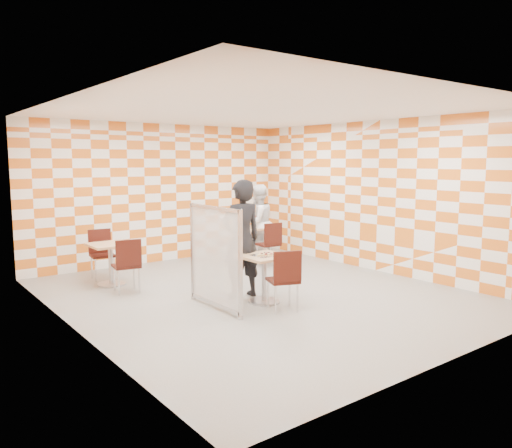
{
  "coord_description": "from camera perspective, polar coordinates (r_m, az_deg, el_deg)",
  "views": [
    {
      "loc": [
        -4.94,
        -6.42,
        2.21
      ],
      "look_at": [
        0.1,
        0.2,
        1.15
      ],
      "focal_mm": 35.0,
      "sensor_mm": 36.0,
      "label": 1
    }
  ],
  "objects": [
    {
      "name": "chair_empty_far",
      "position": [
        9.82,
        -17.28,
        -2.83
      ],
      "size": [
        0.47,
        0.48,
        0.92
      ],
      "color": "#36100A",
      "rests_on": "ground"
    },
    {
      "name": "partition",
      "position": [
        7.43,
        -4.72,
        -3.78
      ],
      "size": [
        0.08,
        1.38,
        1.55
      ],
      "color": "white",
      "rests_on": "ground"
    },
    {
      "name": "chair_second_side",
      "position": [
        10.68,
        -2.78,
        -1.72
      ],
      "size": [
        0.56,
        0.55,
        0.92
      ],
      "color": "#36100A",
      "rests_on": "ground"
    },
    {
      "name": "empty_table",
      "position": [
        9.25,
        -16.29,
        -3.63
      ],
      "size": [
        0.7,
        0.7,
        0.75
      ],
      "color": "tan",
      "rests_on": "ground"
    },
    {
      "name": "soda_bottle",
      "position": [
        11.18,
        -0.02,
        0.29
      ],
      "size": [
        0.07,
        0.07,
        0.23
      ],
      "color": "black",
      "rests_on": "second_table"
    },
    {
      "name": "pizza_on_foil",
      "position": [
        7.74,
        1.03,
        -3.48
      ],
      "size": [
        0.4,
        0.4,
        0.04
      ],
      "color": "silver",
      "rests_on": "main_table"
    },
    {
      "name": "second_table",
      "position": [
        11.05,
        -0.43,
        -1.59
      ],
      "size": [
        0.7,
        0.7,
        0.75
      ],
      "color": "tan",
      "rests_on": "ground"
    },
    {
      "name": "chair_second_front",
      "position": [
        10.44,
        1.66,
        -1.92
      ],
      "size": [
        0.47,
        0.48,
        0.92
      ],
      "color": "#36100A",
      "rests_on": "ground"
    },
    {
      "name": "chair_main_front",
      "position": [
        7.31,
        3.33,
        -5.91
      ],
      "size": [
        0.55,
        0.55,
        0.92
      ],
      "color": "#36100A",
      "rests_on": "ground"
    },
    {
      "name": "sport_bottle",
      "position": [
        10.97,
        -1.36,
        0.08
      ],
      "size": [
        0.06,
        0.06,
        0.2
      ],
      "color": "white",
      "rests_on": "second_table"
    },
    {
      "name": "chair_empty_near",
      "position": [
        8.58,
        -14.49,
        -4.17
      ],
      "size": [
        0.48,
        0.49,
        0.92
      ],
      "color": "#36100A",
      "rests_on": "ground"
    },
    {
      "name": "main_table",
      "position": [
        7.8,
        0.95,
        -5.33
      ],
      "size": [
        0.7,
        0.7,
        0.75
      ],
      "color": "tan",
      "rests_on": "ground"
    },
    {
      "name": "man_white",
      "position": [
        11.05,
        0.19,
        0.16
      ],
      "size": [
        0.88,
        0.71,
        1.69
      ],
      "primitive_type": "imported",
      "rotation": [
        0.0,
        0.0,
        3.23
      ],
      "color": "white",
      "rests_on": "ground"
    },
    {
      "name": "man_dark",
      "position": [
        8.03,
        -1.68,
        -1.73
      ],
      "size": [
        0.73,
        0.51,
        1.91
      ],
      "primitive_type": "imported",
      "rotation": [
        0.0,
        0.0,
        3.06
      ],
      "color": "black",
      "rests_on": "ground"
    },
    {
      "name": "room_shell",
      "position": [
        8.56,
        -1.93,
        2.5
      ],
      "size": [
        7.0,
        7.0,
        7.0
      ],
      "color": "gray",
      "rests_on": "ground"
    }
  ]
}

